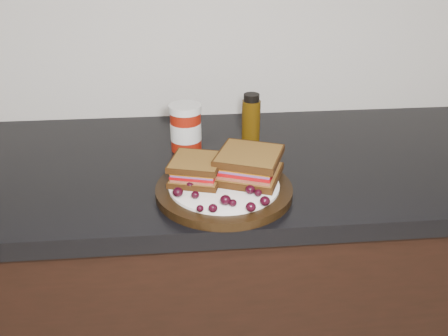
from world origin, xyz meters
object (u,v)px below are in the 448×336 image
at_px(plate, 224,190).
at_px(sandwich_left, 196,170).
at_px(condiment_jar, 186,128).
at_px(oil_bottle, 251,119).

relative_size(plate, sandwich_left, 2.76).
height_order(sandwich_left, condiment_jar, condiment_jar).
relative_size(condiment_jar, oil_bottle, 0.90).
bearing_deg(condiment_jar, plate, -72.83).
xyz_separation_m(plate, sandwich_left, (-0.05, 0.02, 0.04)).
bearing_deg(plate, sandwich_left, 156.53).
bearing_deg(sandwich_left, plate, -7.46).
xyz_separation_m(sandwich_left, oil_bottle, (0.15, 0.23, 0.02)).
xyz_separation_m(sandwich_left, condiment_jar, (-0.02, 0.20, 0.01)).
height_order(plate, sandwich_left, sandwich_left).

